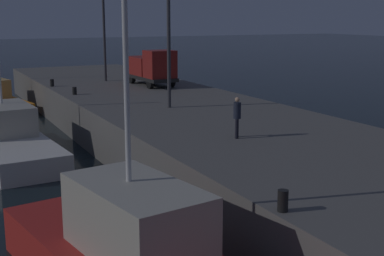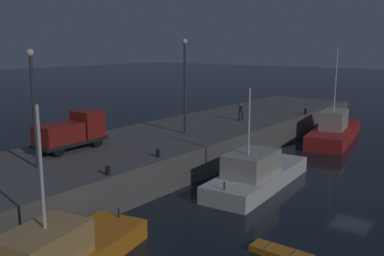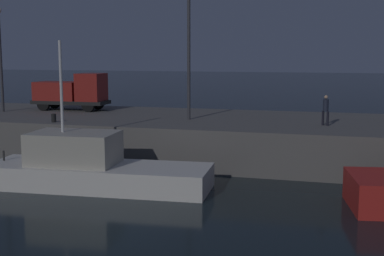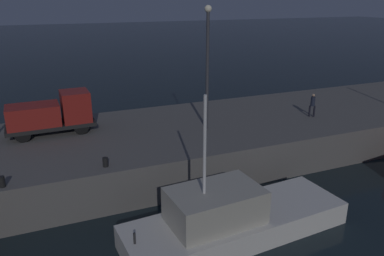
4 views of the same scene
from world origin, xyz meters
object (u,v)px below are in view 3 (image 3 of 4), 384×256
(lamp_post_west, at_px, (0,50))
(bollard_west, at_px, (54,118))
(lamp_post_east, at_px, (189,44))
(dockworker, at_px, (326,108))
(utility_truck, at_px, (73,92))
(fishing_trawler_red, at_px, (91,168))

(lamp_post_west, height_order, bollard_west, lamp_post_west)
(lamp_post_east, xyz_separation_m, dockworker, (8.12, -0.57, -3.60))
(utility_truck, bearing_deg, lamp_post_east, -16.64)
(lamp_post_west, relative_size, bollard_west, 14.36)
(fishing_trawler_red, height_order, utility_truck, fishing_trawler_red)
(dockworker, xyz_separation_m, bollard_west, (-15.39, -2.85, -0.72))
(bollard_west, bearing_deg, fishing_trawler_red, -45.32)
(dockworker, height_order, bollard_west, dockworker)
(lamp_post_west, xyz_separation_m, dockworker, (21.71, -1.23, -3.22))
(lamp_post_west, bearing_deg, fishing_trawler_red, -38.72)
(fishing_trawler_red, distance_m, lamp_post_west, 15.26)
(fishing_trawler_red, relative_size, bollard_west, 22.24)
(lamp_post_east, relative_size, dockworker, 4.59)
(lamp_post_west, distance_m, utility_truck, 5.55)
(utility_truck, bearing_deg, fishing_trawler_red, -58.17)
(bollard_west, bearing_deg, lamp_post_west, 147.19)
(bollard_west, bearing_deg, lamp_post_east, 25.21)
(utility_truck, bearing_deg, lamp_post_west, -153.08)
(utility_truck, distance_m, dockworker, 17.81)
(lamp_post_east, distance_m, dockworker, 8.90)
(lamp_post_east, height_order, utility_truck, lamp_post_east)
(fishing_trawler_red, xyz_separation_m, dockworker, (10.64, 7.64, 2.40))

